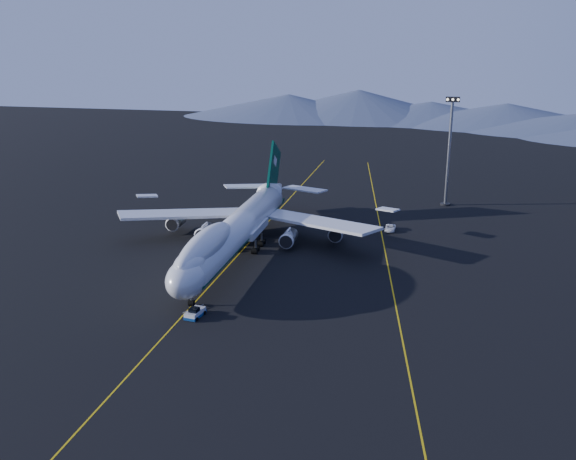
% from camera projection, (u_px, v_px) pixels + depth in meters
% --- Properties ---
extents(ground, '(500.00, 500.00, 0.00)m').
position_uv_depth(ground, '(237.00, 256.00, 134.19)').
color(ground, black).
rests_on(ground, ground).
extents(taxiway_line_main, '(0.25, 220.00, 0.01)m').
position_uv_depth(taxiway_line_main, '(237.00, 256.00, 134.18)').
color(taxiway_line_main, gold).
rests_on(taxiway_line_main, ground).
extents(taxiway_line_side, '(28.08, 198.09, 0.01)m').
position_uv_depth(taxiway_line_side, '(385.00, 251.00, 137.22)').
color(taxiway_line_side, gold).
rests_on(taxiway_line_side, ground).
extents(boeing_747, '(59.62, 72.43, 19.37)m').
position_uv_depth(boeing_747, '(237.00, 229.00, 132.53)').
color(boeing_747, silver).
rests_on(boeing_747, ground).
extents(pushback_tug, '(2.85, 4.40, 1.80)m').
position_uv_depth(pushback_tug, '(195.00, 313.00, 105.10)').
color(pushback_tug, silver).
rests_on(pushback_tug, ground).
extents(service_van, '(2.36, 4.98, 1.37)m').
position_uv_depth(service_van, '(390.00, 228.00, 151.35)').
color(service_van, white).
rests_on(service_van, ground).
extents(floodlight_mast, '(3.58, 2.69, 28.99)m').
position_uv_depth(floodlight_mast, '(449.00, 151.00, 170.22)').
color(floodlight_mast, black).
rests_on(floodlight_mast, ground).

